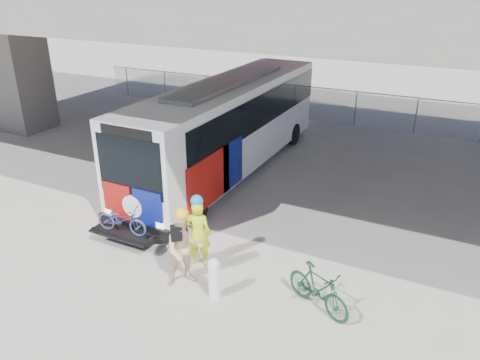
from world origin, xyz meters
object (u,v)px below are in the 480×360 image
Objects in this scene: bus at (229,120)px; cyclist_tan at (184,248)px; cyclist_hivis at (198,232)px; bike_parked at (318,289)px; bollard at (214,277)px.

bus is 5.95× the size of cyclist_tan.
cyclist_hivis is at bearing 57.82° from cyclist_tan.
bike_parked is (3.37, 0.53, -0.45)m from cyclist_tan.
cyclist_tan is at bearing -70.68° from bus.
bus is at bearing 66.81° from bike_parked.
bollard is 1.61m from cyclist_hivis.
bollard is at bearing 132.25° from bike_parked.
bus is 6.84× the size of bike_parked.
bus reaches higher than bike_parked.
cyclist_hivis is 1.11× the size of bike_parked.
bus is at bearing 115.31° from bollard.
bollard is 1.08m from cyclist_tan.
bike_parked is at bearing -31.53° from cyclist_tan.
cyclist_tan is 1.15× the size of bike_parked.
cyclist_hivis is at bearing 135.45° from bollard.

